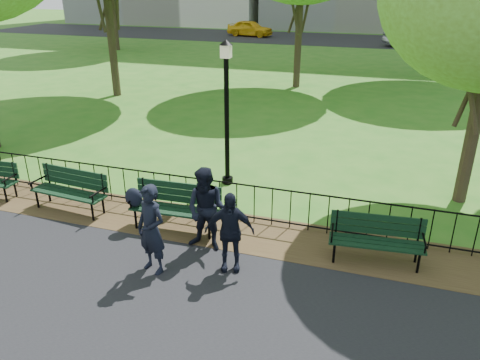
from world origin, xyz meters
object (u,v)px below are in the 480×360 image
(taxi, at_px, (250,28))
(person_left, at_px, (151,230))
(park_bench_left_a, at_px, (71,186))
(park_bench_right_a, at_px, (377,234))
(sedan_silver, at_px, (412,37))
(park_bench_main, at_px, (162,200))
(lamppost, at_px, (227,109))
(person_right, at_px, (229,232))
(person_mid, at_px, (207,210))

(taxi, bearing_deg, person_left, -156.53)
(park_bench_left_a, xyz_separation_m, park_bench_right_a, (6.78, -0.03, -0.03))
(taxi, bearing_deg, park_bench_left_a, -160.64)
(person_left, distance_m, sedan_silver, 33.22)
(person_left, bearing_deg, sedan_silver, 100.01)
(park_bench_main, bearing_deg, lamppost, 76.22)
(taxi, relative_size, sedan_silver, 0.97)
(park_bench_main, relative_size, sedan_silver, 0.49)
(person_left, height_order, person_right, person_left)
(lamppost, distance_m, person_mid, 3.41)
(park_bench_left_a, height_order, sedan_silver, sedan_silver)
(lamppost, bearing_deg, park_bench_main, -101.26)
(park_bench_main, bearing_deg, person_right, -31.01)
(park_bench_main, height_order, taxi, taxi)
(person_mid, distance_m, taxi, 35.60)
(park_bench_left_a, distance_m, park_bench_right_a, 6.78)
(person_right, height_order, sedan_silver, person_right)
(lamppost, distance_m, sedan_silver, 29.14)
(person_left, height_order, taxi, person_left)
(park_bench_left_a, height_order, person_mid, person_mid)
(park_bench_left_a, bearing_deg, taxi, 105.13)
(park_bench_main, height_order, person_left, person_left)
(park_bench_right_a, distance_m, person_left, 4.17)
(person_left, relative_size, person_mid, 1.00)
(park_bench_left_a, distance_m, sedan_silver, 32.18)
(park_bench_left_a, distance_m, person_mid, 3.66)
(person_mid, height_order, taxi, person_mid)
(lamppost, height_order, sedan_silver, lamppost)
(park_bench_main, distance_m, park_bench_left_a, 2.38)
(park_bench_left_a, relative_size, person_left, 1.11)
(lamppost, relative_size, person_right, 2.37)
(park_bench_left_a, xyz_separation_m, sedan_silver, (7.68, 31.24, 0.10))
(park_bench_main, relative_size, park_bench_right_a, 1.14)
(lamppost, relative_size, person_left, 2.15)
(person_mid, bearing_deg, park_bench_right_a, 12.69)
(park_bench_main, distance_m, person_mid, 1.34)
(person_mid, bearing_deg, taxi, 107.83)
(park_bench_right_a, bearing_deg, lamppost, 141.34)
(person_left, bearing_deg, person_right, 38.91)
(person_right, distance_m, taxi, 36.28)
(person_left, bearing_deg, lamppost, 108.85)
(park_bench_right_a, distance_m, taxi, 36.03)
(lamppost, height_order, person_right, lamppost)
(park_bench_right_a, bearing_deg, taxi, 105.50)
(park_bench_left_a, distance_m, taxi, 34.19)
(person_mid, relative_size, person_right, 1.10)
(person_mid, bearing_deg, sedan_silver, 84.88)
(park_bench_main, bearing_deg, sedan_silver, 77.87)
(park_bench_main, bearing_deg, park_bench_right_a, -1.21)
(lamppost, xyz_separation_m, taxi, (-8.91, 31.13, -1.28))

